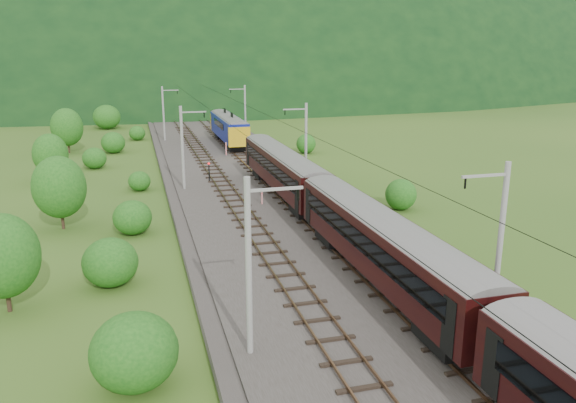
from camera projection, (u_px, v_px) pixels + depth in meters
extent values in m
plane|color=#2C5119|center=(378.00, 340.00, 26.66)|extent=(600.00, 600.00, 0.00)
cube|color=#38332D|center=(314.00, 263.00, 35.93)|extent=(14.00, 220.00, 0.30)
cube|color=brown|center=(266.00, 263.00, 35.05)|extent=(0.08, 220.00, 0.15)
cube|color=brown|center=(288.00, 260.00, 35.42)|extent=(0.08, 220.00, 0.15)
cube|color=black|center=(278.00, 263.00, 35.27)|extent=(2.40, 220.00, 0.12)
cube|color=brown|center=(339.00, 255.00, 36.27)|extent=(0.08, 220.00, 0.15)
cube|color=brown|center=(359.00, 253.00, 36.64)|extent=(0.08, 220.00, 0.15)
cube|color=black|center=(349.00, 256.00, 36.49)|extent=(2.40, 220.00, 0.12)
cylinder|color=gray|center=(249.00, 268.00, 23.96)|extent=(0.28, 0.28, 8.00)
cube|color=gray|center=(275.00, 189.00, 23.39)|extent=(2.40, 0.12, 0.12)
cylinder|color=black|center=(298.00, 195.00, 23.72)|extent=(0.10, 0.10, 0.50)
cylinder|color=gray|center=(182.00, 148.00, 53.77)|extent=(0.28, 0.28, 8.00)
cube|color=gray|center=(193.00, 112.00, 53.20)|extent=(2.40, 0.12, 0.12)
cylinder|color=black|center=(204.00, 115.00, 53.53)|extent=(0.10, 0.10, 0.50)
cylinder|color=gray|center=(163.00, 114.00, 83.59)|extent=(0.28, 0.28, 8.00)
cube|color=gray|center=(170.00, 90.00, 83.01)|extent=(2.40, 0.12, 0.12)
cylinder|color=black|center=(177.00, 92.00, 83.34)|extent=(0.10, 0.10, 0.50)
cylinder|color=gray|center=(154.00, 97.00, 113.40)|extent=(0.28, 0.28, 8.00)
cube|color=gray|center=(160.00, 80.00, 112.82)|extent=(2.40, 0.12, 0.12)
cylinder|color=black|center=(165.00, 81.00, 113.16)|extent=(0.10, 0.10, 0.50)
cylinder|color=gray|center=(149.00, 88.00, 143.21)|extent=(0.28, 0.28, 8.00)
cube|color=gray|center=(153.00, 74.00, 142.64)|extent=(2.40, 0.12, 0.12)
cylinder|color=black|center=(157.00, 75.00, 142.97)|extent=(0.10, 0.10, 0.50)
cylinder|color=gray|center=(500.00, 243.00, 27.13)|extent=(0.28, 0.28, 8.00)
cube|color=gray|center=(485.00, 176.00, 25.94)|extent=(2.40, 0.12, 0.12)
cylinder|color=black|center=(465.00, 183.00, 25.76)|extent=(0.10, 0.10, 0.50)
cylinder|color=gray|center=(306.00, 143.00, 56.94)|extent=(0.28, 0.28, 8.00)
cube|color=gray|center=(295.00, 109.00, 55.75)|extent=(2.40, 0.12, 0.12)
cylinder|color=black|center=(285.00, 113.00, 55.57)|extent=(0.10, 0.10, 0.50)
cylinder|color=gray|center=(245.00, 111.00, 86.75)|extent=(0.28, 0.28, 8.00)
cube|color=gray|center=(237.00, 89.00, 85.56)|extent=(2.40, 0.12, 0.12)
cylinder|color=black|center=(231.00, 91.00, 85.39)|extent=(0.10, 0.10, 0.50)
cylinder|color=gray|center=(216.00, 96.00, 116.56)|extent=(0.28, 0.28, 8.00)
cube|color=gray|center=(209.00, 79.00, 115.37)|extent=(2.40, 0.12, 0.12)
cylinder|color=black|center=(204.00, 81.00, 115.20)|extent=(0.10, 0.10, 0.50)
cylinder|color=gray|center=(198.00, 87.00, 146.37)|extent=(0.28, 0.28, 8.00)
cube|color=gray|center=(193.00, 74.00, 145.19)|extent=(2.40, 0.12, 0.12)
cylinder|color=black|center=(189.00, 75.00, 145.01)|extent=(0.10, 0.10, 0.50)
cylinder|color=black|center=(277.00, 158.00, 33.52)|extent=(0.03, 198.00, 0.03)
cylinder|color=black|center=(352.00, 154.00, 34.75)|extent=(0.03, 198.00, 0.03)
ellipsoid|color=black|center=(154.00, 80.00, 268.88)|extent=(504.00, 360.00, 244.00)
cube|color=black|center=(382.00, 244.00, 31.36)|extent=(2.75, 20.87, 2.85)
cylinder|color=gray|center=(383.00, 222.00, 31.03)|extent=(2.75, 20.77, 2.75)
cube|color=black|center=(359.00, 240.00, 30.92)|extent=(0.05, 18.37, 1.09)
cube|color=black|center=(405.00, 236.00, 31.63)|extent=(0.05, 18.37, 1.09)
cube|color=black|center=(448.00, 335.00, 25.04)|extent=(2.09, 3.04, 0.85)
cube|color=black|center=(336.00, 235.00, 38.65)|extent=(2.09, 3.04, 0.85)
cube|color=black|center=(283.00, 169.00, 51.55)|extent=(2.75, 20.87, 2.85)
cylinder|color=gray|center=(283.00, 155.00, 51.21)|extent=(2.75, 20.77, 2.75)
cube|color=black|center=(268.00, 166.00, 51.10)|extent=(0.05, 18.37, 1.09)
cube|color=black|center=(297.00, 164.00, 51.81)|extent=(0.05, 18.37, 1.09)
cube|color=black|center=(306.00, 209.00, 45.22)|extent=(2.09, 3.04, 0.85)
cube|color=black|center=(265.00, 172.00, 58.83)|extent=(2.09, 3.04, 0.85)
cube|color=navy|center=(229.00, 127.00, 79.68)|extent=(2.75, 17.08, 2.85)
cylinder|color=gray|center=(228.00, 118.00, 79.35)|extent=(2.75, 16.99, 2.75)
cube|color=black|center=(219.00, 125.00, 79.24)|extent=(0.05, 15.03, 1.09)
cube|color=black|center=(238.00, 124.00, 79.95)|extent=(0.05, 15.03, 1.09)
cube|color=black|center=(236.00, 147.00, 74.59)|extent=(2.09, 3.04, 0.85)
cube|color=black|center=(222.00, 134.00, 85.73)|extent=(2.09, 3.04, 0.85)
cube|color=gold|center=(220.00, 122.00, 87.50)|extent=(2.81, 0.50, 2.56)
cube|color=gold|center=(239.00, 137.00, 71.96)|extent=(2.81, 0.50, 2.56)
cube|color=black|center=(225.00, 111.00, 81.97)|extent=(0.08, 1.60, 0.85)
cylinder|color=red|center=(262.00, 196.00, 49.10)|extent=(0.14, 0.14, 1.34)
cylinder|color=red|center=(226.00, 149.00, 72.37)|extent=(0.17, 0.17, 1.64)
cylinder|color=black|center=(209.00, 173.00, 57.66)|extent=(0.13, 0.13, 1.81)
sphere|color=red|center=(209.00, 164.00, 57.42)|extent=(0.22, 0.22, 0.22)
ellipsoid|color=#1B5316|center=(134.00, 352.00, 22.50)|extent=(3.55, 3.55, 3.19)
ellipsoid|color=#1B5316|center=(110.00, 262.00, 32.48)|extent=(3.19, 3.19, 2.87)
ellipsoid|color=#1B5316|center=(132.00, 218.00, 41.77)|extent=(2.87, 2.87, 2.58)
ellipsoid|color=#1B5316|center=(139.00, 181.00, 54.94)|extent=(2.15, 2.15, 1.94)
ellipsoid|color=#1B5316|center=(94.00, 158.00, 65.28)|extent=(2.74, 2.74, 2.47)
ellipsoid|color=#1B5316|center=(113.00, 143.00, 75.28)|extent=(3.15, 3.15, 2.84)
ellipsoid|color=#1B5316|center=(137.00, 133.00, 86.26)|extent=(2.46, 2.46, 2.21)
ellipsoid|color=#1B5316|center=(107.00, 117.00, 98.60)|extent=(4.70, 4.70, 4.23)
ellipsoid|color=#1B5316|center=(130.00, 115.00, 107.80)|extent=(3.17, 3.17, 2.86)
cylinder|color=black|center=(7.00, 286.00, 29.20)|extent=(0.24, 0.24, 2.90)
ellipsoid|color=#1B5316|center=(2.00, 256.00, 28.77)|extent=(3.73, 3.73, 4.48)
cylinder|color=black|center=(62.00, 209.00, 42.94)|extent=(0.24, 0.24, 3.10)
ellipsoid|color=#1B5316|center=(59.00, 187.00, 42.48)|extent=(3.99, 3.99, 4.78)
cylinder|color=black|center=(52.00, 169.00, 58.47)|extent=(0.24, 0.24, 2.77)
ellipsoid|color=#1B5316|center=(50.00, 154.00, 58.06)|extent=(3.56, 3.56, 4.28)
cylinder|color=black|center=(68.00, 141.00, 75.27)|extent=(0.24, 0.24, 3.26)
ellipsoid|color=#1B5316|center=(67.00, 127.00, 74.79)|extent=(4.20, 4.20, 5.03)
ellipsoid|color=#1B5316|center=(401.00, 196.00, 48.30)|extent=(2.69, 2.69, 2.42)
ellipsoid|color=#1B5316|center=(306.00, 145.00, 75.15)|extent=(2.59, 2.59, 2.33)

